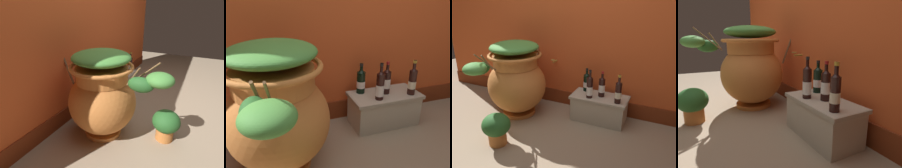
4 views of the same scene
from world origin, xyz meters
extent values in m
plane|color=gray|center=(0.00, 0.00, 0.00)|extent=(7.00, 7.00, 0.00)
cube|color=#D15123|center=(0.00, 1.20, 1.30)|extent=(4.40, 0.20, 2.60)
cube|color=maroon|center=(0.00, 1.10, 0.10)|extent=(4.40, 0.02, 0.19)
cylinder|color=#B28433|center=(-0.27, 1.05, 0.61)|extent=(0.02, 0.10, 0.02)
torus|color=#B28433|center=(-0.27, 1.00, 0.64)|extent=(0.06, 0.06, 0.01)
cylinder|color=#C17033|center=(-0.57, 0.61, 0.02)|extent=(0.40, 0.40, 0.05)
ellipsoid|color=#C17033|center=(-0.57, 0.61, 0.38)|extent=(0.71, 0.71, 0.68)
cylinder|color=#C17033|center=(-0.57, 0.61, 0.69)|extent=(0.52, 0.52, 0.14)
torus|color=#C17033|center=(-0.57, 0.61, 0.77)|extent=(0.63, 0.63, 0.04)
cylinder|color=brown|center=(-0.61, 0.17, 0.78)|extent=(0.03, 0.26, 0.24)
ellipsoid|color=#428438|center=(-0.62, 0.03, 0.76)|extent=(0.23, 0.23, 0.12)
cylinder|color=brown|center=(-0.66, 0.24, 0.76)|extent=(0.04, 0.13, 0.19)
ellipsoid|color=#235623|center=(-0.68, 0.17, 0.71)|extent=(0.13, 0.22, 0.13)
cylinder|color=brown|center=(-0.55, 1.06, 0.67)|extent=(0.03, 0.16, 0.36)
ellipsoid|color=#428438|center=(-0.54, 1.22, 0.53)|extent=(0.21, 0.23, 0.13)
ellipsoid|color=#428438|center=(-0.57, 0.61, 0.86)|extent=(0.57, 0.57, 0.14)
cube|color=#B2A893|center=(0.41, 0.87, 0.16)|extent=(0.62, 0.31, 0.31)
cube|color=#A09785|center=(0.41, 0.87, 0.30)|extent=(0.66, 0.33, 0.03)
cylinder|color=black|center=(0.43, 0.89, 0.42)|extent=(0.07, 0.07, 0.21)
cone|color=black|center=(0.43, 0.89, 0.54)|extent=(0.07, 0.07, 0.04)
cylinder|color=black|center=(0.43, 0.89, 0.57)|extent=(0.03, 0.03, 0.09)
cylinder|color=maroon|center=(0.43, 0.89, 0.61)|extent=(0.03, 0.03, 0.02)
cylinder|color=silver|center=(0.43, 0.89, 0.41)|extent=(0.07, 0.07, 0.09)
cylinder|color=black|center=(0.31, 0.79, 0.43)|extent=(0.07, 0.07, 0.24)
cone|color=black|center=(0.31, 0.79, 0.56)|extent=(0.07, 0.07, 0.04)
cylinder|color=black|center=(0.31, 0.79, 0.60)|extent=(0.03, 0.03, 0.09)
cylinder|color=black|center=(0.31, 0.79, 0.63)|extent=(0.03, 0.03, 0.02)
cylinder|color=silver|center=(0.31, 0.79, 0.40)|extent=(0.07, 0.07, 0.10)
cylinder|color=black|center=(0.21, 0.97, 0.41)|extent=(0.08, 0.08, 0.20)
cone|color=black|center=(0.21, 0.97, 0.53)|extent=(0.08, 0.08, 0.04)
cylinder|color=black|center=(0.21, 0.97, 0.56)|extent=(0.03, 0.03, 0.08)
cylinder|color=black|center=(0.21, 0.97, 0.59)|extent=(0.03, 0.03, 0.02)
cylinder|color=silver|center=(0.21, 0.97, 0.40)|extent=(0.08, 0.08, 0.07)
cylinder|color=black|center=(0.64, 0.79, 0.43)|extent=(0.07, 0.07, 0.23)
cone|color=black|center=(0.64, 0.79, 0.55)|extent=(0.07, 0.07, 0.04)
cylinder|color=black|center=(0.64, 0.79, 0.59)|extent=(0.03, 0.03, 0.10)
cylinder|color=#B7932D|center=(0.64, 0.79, 0.63)|extent=(0.03, 0.03, 0.02)
cylinder|color=beige|center=(0.64, 0.79, 0.41)|extent=(0.07, 0.07, 0.07)
cylinder|color=#C17033|center=(-0.38, -0.03, 0.08)|extent=(0.18, 0.18, 0.16)
torus|color=#B2672E|center=(-0.38, -0.03, 0.15)|extent=(0.20, 0.20, 0.02)
ellipsoid|color=#235623|center=(-0.38, -0.03, 0.22)|extent=(0.28, 0.28, 0.23)
camera|label=1|loc=(-1.93, -0.23, 1.28)|focal=27.57mm
camera|label=2|loc=(-0.60, -0.75, 1.21)|focal=35.38mm
camera|label=3|loc=(1.09, -1.53, 1.45)|focal=36.90mm
camera|label=4|loc=(1.51, 0.00, 0.76)|focal=29.67mm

